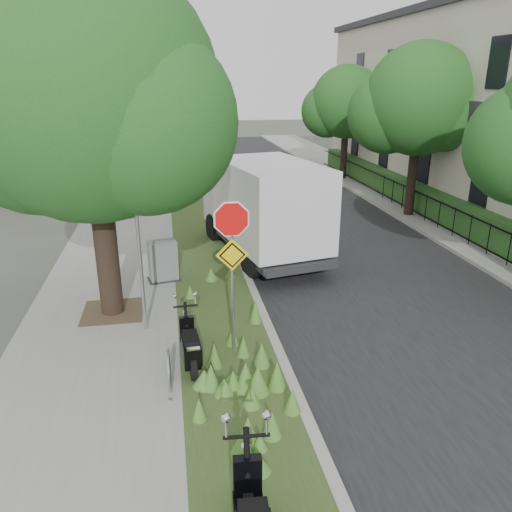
{
  "coord_description": "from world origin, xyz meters",
  "views": [
    {
      "loc": [
        -2.49,
        -8.33,
        5.35
      ],
      "look_at": [
        -0.54,
        2.82,
        1.3
      ],
      "focal_mm": 35.0,
      "sensor_mm": 36.0,
      "label": 1
    }
  ],
  "objects_px": {
    "scooter_near": "(191,351)",
    "box_truck": "(264,204)",
    "utility_cabinet": "(163,262)",
    "sign_assembly": "(232,247)"
  },
  "relations": [
    {
      "from": "scooter_near",
      "to": "box_truck",
      "type": "distance_m",
      "value": 6.92
    },
    {
      "from": "box_truck",
      "to": "utility_cabinet",
      "type": "xyz_separation_m",
      "value": [
        -3.11,
        -1.73,
        -1.04
      ]
    },
    {
      "from": "utility_cabinet",
      "to": "sign_assembly",
      "type": "bearing_deg",
      "value": -70.78
    },
    {
      "from": "scooter_near",
      "to": "sign_assembly",
      "type": "bearing_deg",
      "value": 31.92
    },
    {
      "from": "scooter_near",
      "to": "utility_cabinet",
      "type": "height_order",
      "value": "utility_cabinet"
    },
    {
      "from": "sign_assembly",
      "to": "utility_cabinet",
      "type": "distance_m",
      "value": 4.57
    },
    {
      "from": "sign_assembly",
      "to": "utility_cabinet",
      "type": "relative_size",
      "value": 2.9
    },
    {
      "from": "box_truck",
      "to": "utility_cabinet",
      "type": "height_order",
      "value": "box_truck"
    },
    {
      "from": "sign_assembly",
      "to": "box_truck",
      "type": "relative_size",
      "value": 0.53
    },
    {
      "from": "scooter_near",
      "to": "box_truck",
      "type": "bearing_deg",
      "value": 67.61
    }
  ]
}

